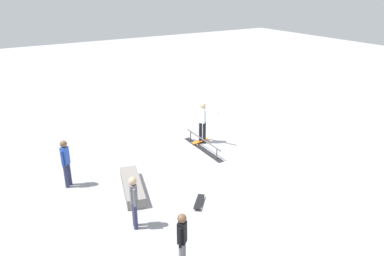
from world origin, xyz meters
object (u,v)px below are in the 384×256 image
object	(u,v)px
skater_main	(202,120)
bystander_grey_shirt	(134,200)
bystander_blue_shirt	(66,161)
skate_ledge	(132,186)
bystander_black_shirt	(182,239)
skateboard_main	(200,141)
grind_rail	(203,145)
loose_skateboard_black	(199,202)

from	to	relation	value
skater_main	bystander_grey_shirt	xyz separation A→B (m)	(-3.68, 4.54, -0.15)
bystander_blue_shirt	skate_ledge	bearing A→B (deg)	-78.53
bystander_grey_shirt	bystander_blue_shirt	bearing A→B (deg)	-149.36
bystander_black_shirt	bystander_blue_shirt	distance (m)	5.22
skateboard_main	bystander_black_shirt	xyz separation A→B (m)	(-5.73, 4.21, 0.76)
skate_ledge	skater_main	distance (m)	4.42
skater_main	bystander_blue_shirt	distance (m)	5.51
grind_rail	bystander_grey_shirt	xyz separation A→B (m)	(-3.13, 4.21, 0.65)
skater_main	bystander_black_shirt	size ratio (longest dim) A/B	1.17
skater_main	skateboard_main	size ratio (longest dim) A/B	2.09
bystander_black_shirt	skate_ledge	bearing A→B (deg)	-135.88
grind_rail	bystander_black_shirt	xyz separation A→B (m)	(-5.13, 3.94, 0.64)
grind_rail	skateboard_main	bearing A→B (deg)	-22.57
skater_main	bystander_black_shirt	bearing A→B (deg)	-64.96
skater_main	bystander_black_shirt	xyz separation A→B (m)	(-5.68, 4.26, -0.17)
bystander_black_shirt	bystander_blue_shirt	bearing A→B (deg)	-116.53
bystander_black_shirt	grind_rail	bearing A→B (deg)	-167.46
skateboard_main	bystander_grey_shirt	size ratio (longest dim) A/B	0.55
skate_ledge	bystander_black_shirt	distance (m)	3.81
skate_ledge	bystander_grey_shirt	world-z (taller)	bystander_grey_shirt
skate_ledge	skater_main	bearing A→B (deg)	-63.32
skate_ledge	skater_main	world-z (taller)	skater_main
skate_ledge	bystander_blue_shirt	distance (m)	2.21
bystander_grey_shirt	bystander_blue_shirt	size ratio (longest dim) A/B	0.95
skate_ledge	bystander_grey_shirt	distance (m)	1.98
bystander_grey_shirt	loose_skateboard_black	size ratio (longest dim) A/B	2.08
bystander_black_shirt	skater_main	bearing A→B (deg)	-166.86
bystander_black_shirt	loose_skateboard_black	size ratio (longest dim) A/B	2.05
grind_rail	loose_skateboard_black	xyz separation A→B (m)	(-3.10, 2.18, -0.12)
skate_ledge	loose_skateboard_black	world-z (taller)	skate_ledge
skate_ledge	bystander_black_shirt	xyz separation A→B (m)	(-3.73, 0.39, 0.67)
grind_rail	loose_skateboard_black	bearing A→B (deg)	146.57
bystander_blue_shirt	bystander_grey_shirt	bearing A→B (deg)	-111.46
bystander_blue_shirt	bystander_black_shirt	bearing A→B (deg)	-115.02
skater_main	skateboard_main	distance (m)	0.93
grind_rail	bystander_black_shirt	size ratio (longest dim) A/B	1.74
grind_rail	skater_main	world-z (taller)	skater_main
bystander_black_shirt	bystander_grey_shirt	xyz separation A→B (m)	(2.00, 0.27, 0.01)
skate_ledge	skateboard_main	size ratio (longest dim) A/B	2.60
skateboard_main	bystander_black_shirt	size ratio (longest dim) A/B	0.56
bystander_black_shirt	loose_skateboard_black	world-z (taller)	bystander_black_shirt
bystander_black_shirt	skateboard_main	bearing A→B (deg)	-166.24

